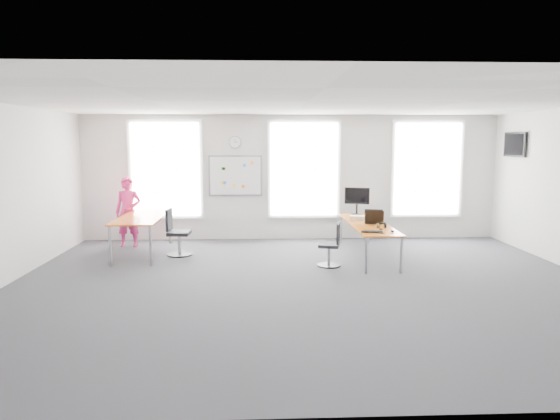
{
  "coord_description": "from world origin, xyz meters",
  "views": [
    {
      "loc": [
        -0.78,
        -8.01,
        2.38
      ],
      "look_at": [
        -0.4,
        1.2,
        1.1
      ],
      "focal_mm": 32.0,
      "sensor_mm": 36.0,
      "label": 1
    }
  ],
  "objects_px": {
    "headphones": "(381,225)",
    "monitor": "(357,199)",
    "desk_right": "(368,225)",
    "chair_left": "(176,235)",
    "keyboard": "(372,232)",
    "desk_left": "(142,219)",
    "chair_right": "(332,247)",
    "person": "(128,212)"
  },
  "relations": [
    {
      "from": "headphones",
      "to": "monitor",
      "type": "relative_size",
      "value": 0.29
    },
    {
      "from": "desk_right",
      "to": "chair_left",
      "type": "relative_size",
      "value": 2.91
    },
    {
      "from": "chair_left",
      "to": "keyboard",
      "type": "xyz_separation_m",
      "value": [
        3.83,
        -1.29,
        0.27
      ]
    },
    {
      "from": "desk_left",
      "to": "chair_left",
      "type": "height_order",
      "value": "chair_left"
    },
    {
      "from": "desk_right",
      "to": "desk_left",
      "type": "relative_size",
      "value": 1.29
    },
    {
      "from": "chair_left",
      "to": "headphones",
      "type": "relative_size",
      "value": 5.33
    },
    {
      "from": "desk_right",
      "to": "desk_left",
      "type": "xyz_separation_m",
      "value": [
        -4.71,
        0.42,
        0.09
      ]
    },
    {
      "from": "monitor",
      "to": "keyboard",
      "type": "bearing_deg",
      "value": -75.62
    },
    {
      "from": "headphones",
      "to": "chair_left",
      "type": "bearing_deg",
      "value": 159.33
    },
    {
      "from": "headphones",
      "to": "monitor",
      "type": "xyz_separation_m",
      "value": [
        -0.13,
        1.76,
        0.33
      ]
    },
    {
      "from": "chair_right",
      "to": "headphones",
      "type": "distance_m",
      "value": 1.09
    },
    {
      "from": "headphones",
      "to": "chair_right",
      "type": "bearing_deg",
      "value": -176.63
    },
    {
      "from": "desk_left",
      "to": "person",
      "type": "bearing_deg",
      "value": 122.6
    },
    {
      "from": "desk_right",
      "to": "chair_left",
      "type": "height_order",
      "value": "chair_left"
    },
    {
      "from": "desk_left",
      "to": "chair_right",
      "type": "bearing_deg",
      "value": -17.77
    },
    {
      "from": "chair_left",
      "to": "headphones",
      "type": "height_order",
      "value": "chair_left"
    },
    {
      "from": "headphones",
      "to": "person",
      "type": "bearing_deg",
      "value": 152.27
    },
    {
      "from": "person",
      "to": "monitor",
      "type": "distance_m",
      "value": 5.21
    },
    {
      "from": "desk_left",
      "to": "monitor",
      "type": "distance_m",
      "value": 4.78
    },
    {
      "from": "chair_right",
      "to": "person",
      "type": "xyz_separation_m",
      "value": [
        -4.33,
        1.99,
        0.42
      ]
    },
    {
      "from": "person",
      "to": "headphones",
      "type": "distance_m",
      "value": 5.62
    },
    {
      "from": "desk_right",
      "to": "chair_right",
      "type": "relative_size",
      "value": 3.39
    },
    {
      "from": "desk_right",
      "to": "person",
      "type": "relative_size",
      "value": 1.8
    },
    {
      "from": "chair_right",
      "to": "headphones",
      "type": "relative_size",
      "value": 4.57
    },
    {
      "from": "keyboard",
      "to": "monitor",
      "type": "relative_size",
      "value": 0.65
    },
    {
      "from": "keyboard",
      "to": "desk_right",
      "type": "bearing_deg",
      "value": 98.2
    },
    {
      "from": "desk_left",
      "to": "headphones",
      "type": "xyz_separation_m",
      "value": [
        4.84,
        -1.01,
        0.0
      ]
    },
    {
      "from": "chair_right",
      "to": "person",
      "type": "distance_m",
      "value": 4.79
    },
    {
      "from": "chair_right",
      "to": "desk_right",
      "type": "bearing_deg",
      "value": 146.76
    },
    {
      "from": "headphones",
      "to": "monitor",
      "type": "distance_m",
      "value": 1.79
    },
    {
      "from": "desk_right",
      "to": "chair_left",
      "type": "distance_m",
      "value": 3.99
    },
    {
      "from": "desk_left",
      "to": "chair_right",
      "type": "xyz_separation_m",
      "value": [
        3.85,
        -1.23,
        -0.37
      ]
    },
    {
      "from": "keyboard",
      "to": "chair_left",
      "type": "bearing_deg",
      "value": 177.46
    },
    {
      "from": "desk_left",
      "to": "keyboard",
      "type": "height_order",
      "value": "desk_left"
    },
    {
      "from": "desk_right",
      "to": "headphones",
      "type": "bearing_deg",
      "value": -77.5
    },
    {
      "from": "person",
      "to": "headphones",
      "type": "height_order",
      "value": "person"
    },
    {
      "from": "desk_right",
      "to": "chair_left",
      "type": "bearing_deg",
      "value": 176.65
    },
    {
      "from": "monitor",
      "to": "desk_left",
      "type": "bearing_deg",
      "value": -152.9
    },
    {
      "from": "desk_left",
      "to": "headphones",
      "type": "relative_size",
      "value": 12.02
    },
    {
      "from": "chair_left",
      "to": "keyboard",
      "type": "relative_size",
      "value": 2.39
    },
    {
      "from": "chair_left",
      "to": "headphones",
      "type": "xyz_separation_m",
      "value": [
        4.11,
        -0.82,
        0.31
      ]
    },
    {
      "from": "desk_right",
      "to": "keyboard",
      "type": "relative_size",
      "value": 6.95
    }
  ]
}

